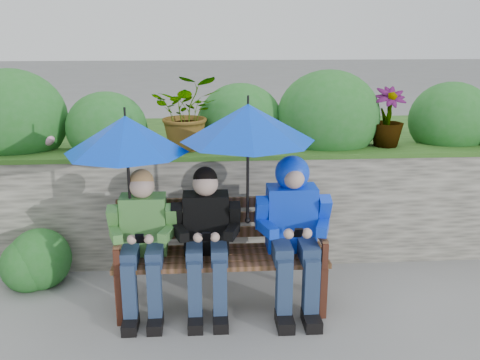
{
  "coord_description": "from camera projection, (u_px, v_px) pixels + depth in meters",
  "views": [
    {
      "loc": [
        -0.28,
        -3.86,
        2.11
      ],
      "look_at": [
        0.0,
        0.1,
        0.95
      ],
      "focal_mm": 40.0,
      "sensor_mm": 36.0,
      "label": 1
    }
  ],
  "objects": [
    {
      "name": "boy_left",
      "position": [
        143.0,
        236.0,
        3.94
      ],
      "size": [
        0.5,
        0.58,
        1.09
      ],
      "color": "#2D682C",
      "rests_on": "ground"
    },
    {
      "name": "boy_middle",
      "position": [
        206.0,
        234.0,
        3.97
      ],
      "size": [
        0.51,
        0.59,
        1.1
      ],
      "color": "black",
      "rests_on": "ground"
    },
    {
      "name": "park_bench",
      "position": [
        221.0,
        246.0,
        4.08
      ],
      "size": [
        1.59,
        0.47,
        0.84
      ],
      "color": "#3F1D13",
      "rests_on": "ground"
    },
    {
      "name": "umbrella_left",
      "position": [
        126.0,
        134.0,
        3.76
      ],
      "size": [
        0.89,
        0.89,
        0.9
      ],
      "color": "#0036D1",
      "rests_on": "ground"
    },
    {
      "name": "umbrella_right",
      "position": [
        248.0,
        123.0,
        3.8
      ],
      "size": [
        0.98,
        0.98,
        0.96
      ],
      "color": "#0036D1",
      "rests_on": "ground"
    },
    {
      "name": "ground",
      "position": [
        241.0,
        297.0,
        4.3
      ],
      "size": [
        60.0,
        60.0,
        0.0
      ],
      "primitive_type": "plane",
      "color": "slate",
      "rests_on": "ground"
    },
    {
      "name": "boy_right",
      "position": [
        293.0,
        222.0,
        4.0
      ],
      "size": [
        0.56,
        0.68,
        1.17
      ],
      "color": "#0008D8",
      "rests_on": "ground"
    },
    {
      "name": "garden_backdrop",
      "position": [
        228.0,
        172.0,
        5.68
      ],
      "size": [
        8.0,
        2.88,
        1.78
      ],
      "color": "#57544C",
      "rests_on": "ground"
    }
  ]
}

